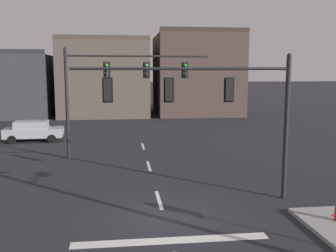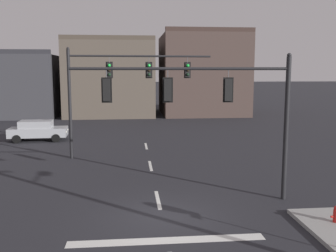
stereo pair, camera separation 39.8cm
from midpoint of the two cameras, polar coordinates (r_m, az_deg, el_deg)
name	(u,v)px [view 1 (the left image)]	position (r m, az deg, el deg)	size (l,w,h in m)	color
ground_plane	(164,217)	(14.74, -1.37, -13.42)	(400.00, 400.00, 0.00)	#232328
stop_bar_paint	(171,240)	(12.91, -0.47, -16.63)	(6.40, 0.50, 0.01)	silver
lane_centreline	(159,200)	(16.61, -2.06, -10.90)	(0.16, 26.40, 0.01)	silver
signal_mast_near_side	(214,100)	(15.90, 6.19, 3.88)	(8.98, 0.81, 6.16)	black
signal_mast_far_side	(114,81)	(24.23, -8.43, 6.69)	(8.95, 0.53, 6.89)	black
car_lot_nearside	(33,131)	(31.83, -19.74, -0.64)	(4.52, 2.08, 1.61)	#9EA0A5
building_row	(116,79)	(49.63, -8.00, 6.89)	(33.48, 12.54, 10.47)	#38383D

